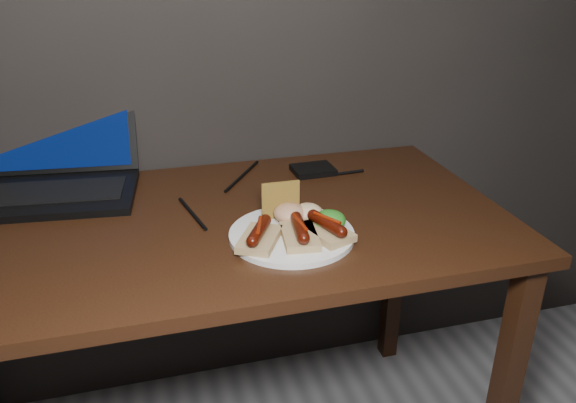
# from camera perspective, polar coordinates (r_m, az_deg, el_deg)

# --- Properties ---
(desk) EXTENTS (1.40, 0.70, 0.75)m
(desk) POSITION_cam_1_polar(r_m,az_deg,el_deg) (1.32, -8.71, -5.44)
(desk) COLOR #371B0D
(desk) RESTS_ON ground
(laptop) EXTENTS (0.40, 0.38, 0.25)m
(laptop) POSITION_cam_1_polar(r_m,az_deg,el_deg) (1.52, -22.15, 3.07)
(laptop) COLOR black
(laptop) RESTS_ON desk
(hard_drive) EXTENTS (0.11, 0.09, 0.02)m
(hard_drive) POSITION_cam_1_polar(r_m,az_deg,el_deg) (1.53, 2.57, 3.23)
(hard_drive) COLOR black
(hard_drive) RESTS_ON desk
(desk_cables) EXTENTS (1.00, 0.38, 0.01)m
(desk_cables) POSITION_cam_1_polar(r_m,az_deg,el_deg) (1.40, -10.77, 0.59)
(desk_cables) COLOR black
(desk_cables) RESTS_ON desk
(plate) EXTENTS (0.29, 0.29, 0.01)m
(plate) POSITION_cam_1_polar(r_m,az_deg,el_deg) (1.19, 0.38, -3.38)
(plate) COLOR silver
(plate) RESTS_ON desk
(bread_sausage_left) EXTENTS (0.12, 0.13, 0.04)m
(bread_sausage_left) POSITION_cam_1_polar(r_m,az_deg,el_deg) (1.14, -2.94, -3.45)
(bread_sausage_left) COLOR tan
(bread_sausage_left) RESTS_ON plate
(bread_sausage_center) EXTENTS (0.08, 0.12, 0.04)m
(bread_sausage_center) POSITION_cam_1_polar(r_m,az_deg,el_deg) (1.15, 1.20, -3.17)
(bread_sausage_center) COLOR tan
(bread_sausage_center) RESTS_ON plate
(bread_sausage_right) EXTENTS (0.10, 0.13, 0.04)m
(bread_sausage_right) POSITION_cam_1_polar(r_m,az_deg,el_deg) (1.17, 3.95, -2.73)
(bread_sausage_right) COLOR tan
(bread_sausage_right) RESTS_ON plate
(crispbread) EXTENTS (0.09, 0.01, 0.08)m
(crispbread) POSITION_cam_1_polar(r_m,az_deg,el_deg) (1.23, -0.76, 0.16)
(crispbread) COLOR #B08530
(crispbread) RESTS_ON plate
(salad_greens) EXTENTS (0.07, 0.07, 0.04)m
(salad_greens) POSITION_cam_1_polar(r_m,az_deg,el_deg) (1.20, 4.24, -1.88)
(salad_greens) COLOR #105112
(salad_greens) RESTS_ON plate
(salsa_mound) EXTENTS (0.07, 0.07, 0.04)m
(salsa_mound) POSITION_cam_1_polar(r_m,az_deg,el_deg) (1.23, 0.19, -1.17)
(salsa_mound) COLOR #9C240F
(salsa_mound) RESTS_ON plate
(coleslaw_mound) EXTENTS (0.06, 0.06, 0.04)m
(coleslaw_mound) POSITION_cam_1_polar(r_m,az_deg,el_deg) (1.24, 2.05, -1.08)
(coleslaw_mound) COLOR beige
(coleslaw_mound) RESTS_ON plate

